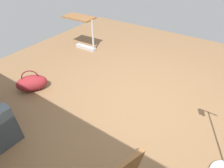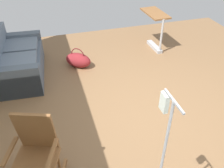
{
  "view_description": "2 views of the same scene",
  "coord_description": "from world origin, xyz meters",
  "px_view_note": "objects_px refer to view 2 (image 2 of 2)",
  "views": [
    {
      "loc": [
        -0.88,
        2.17,
        2.19
      ],
      "look_at": [
        0.12,
        0.68,
        0.83
      ],
      "focal_mm": 28.93,
      "sensor_mm": 36.0,
      "label": 1
    },
    {
      "loc": [
        -2.59,
        1.32,
        2.77
      ],
      "look_at": [
        0.19,
        0.51,
        0.67
      ],
      "focal_mm": 39.08,
      "sensor_mm": 36.0,
      "label": 2
    }
  ],
  "objects_px": {
    "rocking_chair": "(37,155)",
    "duffel_bag": "(78,60)",
    "couch": "(18,62)",
    "overbed_table": "(155,26)"
  },
  "relations": [
    {
      "from": "rocking_chair",
      "to": "overbed_table",
      "type": "height_order",
      "value": "rocking_chair"
    },
    {
      "from": "overbed_table",
      "to": "rocking_chair",
      "type": "bearing_deg",
      "value": 136.31
    },
    {
      "from": "overbed_table",
      "to": "duffel_bag",
      "type": "height_order",
      "value": "overbed_table"
    },
    {
      "from": "couch",
      "to": "overbed_table",
      "type": "bearing_deg",
      "value": -83.13
    },
    {
      "from": "couch",
      "to": "overbed_table",
      "type": "relative_size",
      "value": 1.94
    },
    {
      "from": "couch",
      "to": "overbed_table",
      "type": "distance_m",
      "value": 3.12
    },
    {
      "from": "duffel_bag",
      "to": "couch",
      "type": "bearing_deg",
      "value": 90.33
    },
    {
      "from": "rocking_chair",
      "to": "duffel_bag",
      "type": "xyz_separation_m",
      "value": [
        2.56,
        -0.89,
        -0.35
      ]
    },
    {
      "from": "overbed_table",
      "to": "duffel_bag",
      "type": "relative_size",
      "value": 1.33
    },
    {
      "from": "overbed_table",
      "to": "duffel_bag",
      "type": "bearing_deg",
      "value": 100.88
    }
  ]
}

